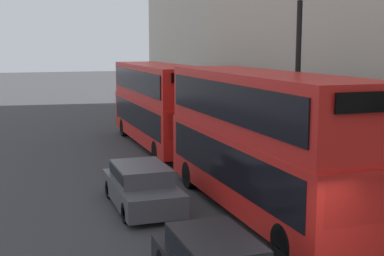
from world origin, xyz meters
TOP-DOWN VIEW (x-y plane):
  - bus_leading at (1.60, 6.74)m, footprint 2.59×10.60m
  - bus_second_in_queue at (1.60, 18.85)m, footprint 2.59×10.71m
  - car_hatchback at (-1.80, 8.68)m, footprint 1.87×4.41m
  - street_lamp at (3.36, 7.66)m, footprint 0.44×0.44m

SIDE VIEW (x-z plane):
  - car_hatchback at x=-1.80m, z-range 0.04..1.45m
  - bus_second_in_queue at x=1.60m, z-range 0.22..4.54m
  - bus_leading at x=1.60m, z-range 0.23..4.73m
  - street_lamp at x=3.36m, z-range 0.79..8.00m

